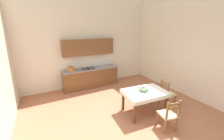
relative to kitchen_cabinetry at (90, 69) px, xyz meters
The scene contains 8 objects.
ground_plane 3.04m from the kitchen_cabinetry, 87.73° to the right, with size 6.66×6.95×0.10m, color #AD6B4C.
wall_back 1.31m from the kitchen_cabinetry, 70.90° to the left, with size 6.66×0.12×4.24m, color silver.
wall_right 4.50m from the kitchen_cabinetry, 42.14° to the right, with size 0.12×6.95×4.24m, color silver.
kitchen_cabinetry is the anchor object (origin of this frame).
dining_table 2.99m from the kitchen_cabinetry, 74.08° to the right, with size 1.43×1.04×0.75m.
dining_chair_camera_side 3.91m from the kitchen_cabinetry, 77.24° to the right, with size 0.50×0.50×0.93m.
dining_chair_window_side 3.44m from the kitchen_cabinetry, 57.25° to the right, with size 0.49×0.49×0.93m.
fruit_bowl 2.92m from the kitchen_cabinetry, 74.22° to the right, with size 0.30×0.30×0.12m.
Camera 1 is at (-2.10, -2.99, 2.69)m, focal length 22.13 mm.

